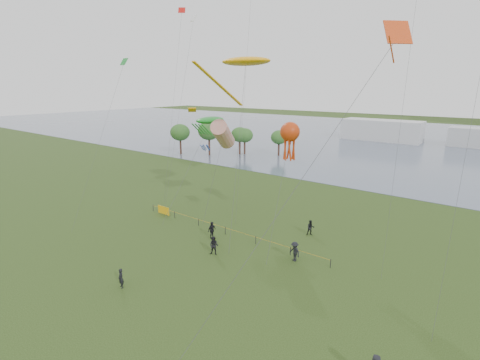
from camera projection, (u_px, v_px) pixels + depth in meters
The scene contains 15 objects.
ground_plane at pixel (149, 327), 23.14m from camera, with size 400.00×400.00×0.00m, color #203410.
lake at pixel (428, 142), 100.07m from camera, with size 400.00×120.00×0.08m, color slate.
pavilion_left at pixel (381, 130), 102.44m from camera, with size 22.00×8.00×6.00m, color silver.
trees at pixel (222, 133), 80.05m from camera, with size 23.46×16.54×7.88m.
fence at pixel (185, 217), 41.08m from camera, with size 24.07×0.07×1.05m.
spectator_a at pixel (214, 246), 32.86m from camera, with size 0.89×0.69×1.83m, color black.
spectator_b at pixel (295, 251), 31.66m from camera, with size 1.21×0.70×1.88m, color black.
spectator_c at pixel (212, 230), 36.32m from camera, with size 1.11×0.46×1.89m, color black.
spectator_f at pixel (121, 278), 27.47m from camera, with size 0.59×0.39×1.62m, color black.
spectator_g at pixel (311, 228), 37.24m from camera, with size 0.81×0.63×1.68m, color black.
kite_stingray at pixel (245, 62), 35.66m from camera, with size 6.04×10.25×18.44m.
kite_windsock at pixel (223, 135), 41.17m from camera, with size 4.34×6.76×11.97m.
kite_creature at pixel (210, 120), 43.87m from camera, with size 2.47×10.93×11.81m.
kite_octopus at pixel (290, 133), 35.12m from camera, with size 3.09×8.22×12.06m.
kite_delta at pixel (386, 50), 19.37m from camera, with size 7.60×13.56×19.11m.
Camera 1 is at (16.77, -12.12, 15.49)m, focal length 26.00 mm.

